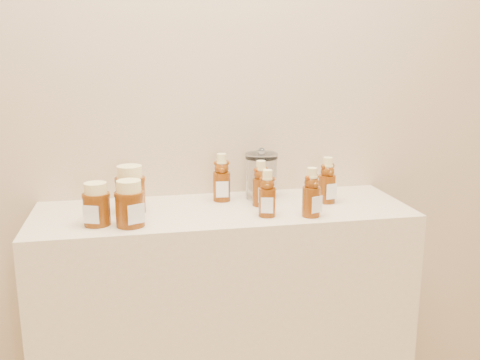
{
  "coord_description": "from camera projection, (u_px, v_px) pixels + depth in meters",
  "views": [
    {
      "loc": [
        -0.27,
        -0.07,
        1.39
      ],
      "look_at": [
        0.05,
        1.52,
        1.0
      ],
      "focal_mm": 40.0,
      "sensor_mm": 36.0,
      "label": 1
    }
  ],
  "objects": [
    {
      "name": "bear_bottle_back_right",
      "position": [
        327.0,
        177.0,
        1.77
      ],
      "size": [
        0.07,
        0.07,
        0.17
      ],
      "primitive_type": null,
      "rotation": [
        0.0,
        0.0,
        0.22
      ],
      "color": "#5A2507",
      "rests_on": "display_table"
    },
    {
      "name": "glass_canister",
      "position": [
        261.0,
        174.0,
        1.82
      ],
      "size": [
        0.12,
        0.12,
        0.17
      ],
      "primitive_type": null,
      "rotation": [
        0.0,
        0.0,
        -0.13
      ],
      "color": "white",
      "rests_on": "display_table"
    },
    {
      "name": "bear_bottle_back_mid",
      "position": [
        261.0,
        180.0,
        1.73
      ],
      "size": [
        0.06,
        0.06,
        0.17
      ],
      "primitive_type": null,
      "rotation": [
        0.0,
        0.0,
        0.13
      ],
      "color": "#5A2507",
      "rests_on": "display_table"
    },
    {
      "name": "bear_bottle_front_left",
      "position": [
        267.0,
        190.0,
        1.62
      ],
      "size": [
        0.07,
        0.07,
        0.16
      ],
      "primitive_type": null,
      "rotation": [
        0.0,
        0.0,
        -0.26
      ],
      "color": "#5A2507",
      "rests_on": "display_table"
    },
    {
      "name": "honey_jar_front",
      "position": [
        130.0,
        203.0,
        1.53
      ],
      "size": [
        0.11,
        0.11,
        0.14
      ],
      "primitive_type": null,
      "rotation": [
        0.0,
        0.0,
        0.43
      ],
      "color": "#5A2507",
      "rests_on": "display_table"
    },
    {
      "name": "honey_jar_back",
      "position": [
        130.0,
        189.0,
        1.66
      ],
      "size": [
        0.1,
        0.1,
        0.15
      ],
      "primitive_type": null,
      "rotation": [
        0.0,
        0.0,
        0.01
      ],
      "color": "#5A2507",
      "rests_on": "display_table"
    },
    {
      "name": "display_table",
      "position": [
        224.0,
        335.0,
        1.82
      ],
      "size": [
        1.2,
        0.4,
        0.9
      ],
      "primitive_type": "cube",
      "color": "beige",
      "rests_on": "ground"
    },
    {
      "name": "bear_bottle_front_right",
      "position": [
        311.0,
        189.0,
        1.62
      ],
      "size": [
        0.08,
        0.08,
        0.17
      ],
      "primitive_type": null,
      "rotation": [
        0.0,
        0.0,
        0.36
      ],
      "color": "#5A2507",
      "rests_on": "display_table"
    },
    {
      "name": "bear_bottle_back_left",
      "position": [
        222.0,
        174.0,
        1.79
      ],
      "size": [
        0.07,
        0.07,
        0.18
      ],
      "primitive_type": null,
      "rotation": [
        0.0,
        0.0,
        -0.11
      ],
      "color": "#5A2507",
      "rests_on": "display_table"
    },
    {
      "name": "wall_back",
      "position": [
        212.0,
        64.0,
        1.8
      ],
      "size": [
        3.5,
        0.02,
        2.7
      ],
      "primitive_type": "cube",
      "color": "tan",
      "rests_on": "ground"
    },
    {
      "name": "honey_jar_left",
      "position": [
        96.0,
        204.0,
        1.54
      ],
      "size": [
        0.1,
        0.1,
        0.13
      ],
      "primitive_type": null,
      "rotation": [
        0.0,
        0.0,
        -0.38
      ],
      "color": "#5A2507",
      "rests_on": "display_table"
    }
  ]
}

